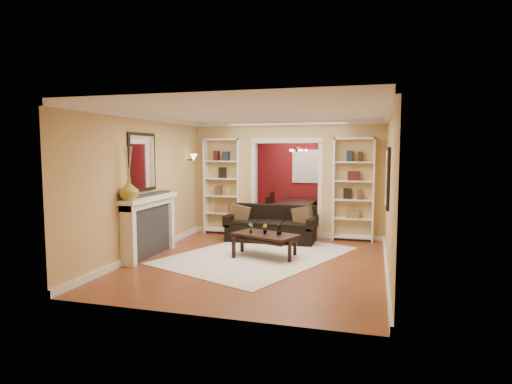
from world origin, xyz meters
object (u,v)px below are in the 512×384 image
(coffee_table, at_px, (265,245))
(bookshelf_left, at_px, (223,186))
(fireplace, at_px, (150,226))
(sofa, at_px, (271,224))
(dining_table, at_px, (297,213))
(bookshelf_right, at_px, (353,190))

(coffee_table, distance_m, bookshelf_left, 2.72)
(coffee_table, distance_m, fireplace, 2.21)
(sofa, distance_m, dining_table, 2.37)
(coffee_table, relative_size, bookshelf_right, 0.52)
(fireplace, bearing_deg, bookshelf_left, 77.95)
(fireplace, height_order, dining_table, fireplace)
(dining_table, bearing_deg, bookshelf_left, 139.43)
(bookshelf_left, xyz_separation_m, bookshelf_right, (3.10, 0.00, 0.00))
(fireplace, bearing_deg, dining_table, 64.42)
(bookshelf_right, bearing_deg, coffee_table, -127.19)
(coffee_table, xyz_separation_m, dining_table, (-0.05, 3.79, 0.09))
(coffee_table, distance_m, bookshelf_right, 2.68)
(sofa, xyz_separation_m, bookshelf_left, (-1.35, 0.58, 0.76))
(bookshelf_right, bearing_deg, dining_table, 131.57)
(sofa, bearing_deg, fireplace, -134.14)
(bookshelf_left, bearing_deg, sofa, -23.21)
(bookshelf_right, xyz_separation_m, dining_table, (-1.58, 1.78, -0.83))
(bookshelf_left, relative_size, fireplace, 1.35)
(sofa, xyz_separation_m, dining_table, (0.17, 2.36, -0.07))
(coffee_table, height_order, bookshelf_left, bookshelf_left)
(bookshelf_right, height_order, dining_table, bookshelf_right)
(bookshelf_right, height_order, fireplace, bookshelf_right)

